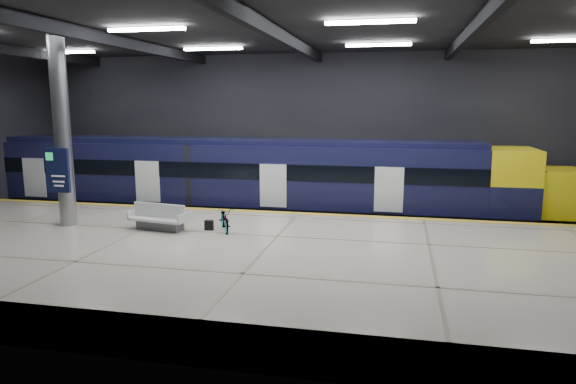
% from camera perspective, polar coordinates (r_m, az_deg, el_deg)
% --- Properties ---
extents(ground, '(30.00, 30.00, 0.00)m').
position_cam_1_polar(ground, '(18.80, -0.47, -7.41)').
color(ground, black).
rests_on(ground, ground).
extents(room_shell, '(30.10, 16.10, 8.05)m').
position_cam_1_polar(room_shell, '(17.96, -0.50, 10.30)').
color(room_shell, black).
rests_on(room_shell, ground).
extents(platform, '(30.00, 11.00, 1.10)m').
position_cam_1_polar(platform, '(16.32, -2.41, -8.10)').
color(platform, '#BDB2A0').
rests_on(platform, ground).
extents(safety_strip, '(30.00, 0.40, 0.01)m').
position_cam_1_polar(safety_strip, '(21.13, 1.16, -2.37)').
color(safety_strip, gold).
rests_on(safety_strip, platform).
extents(rails, '(30.00, 1.52, 0.16)m').
position_cam_1_polar(rails, '(23.99, 2.40, -3.41)').
color(rails, gray).
rests_on(rails, ground).
extents(train, '(29.40, 2.84, 3.79)m').
position_cam_1_polar(train, '(24.18, -3.64, 1.46)').
color(train, black).
rests_on(train, ground).
extents(bench, '(2.28, 1.23, 0.96)m').
position_cam_1_polar(bench, '(18.92, -14.06, -3.09)').
color(bench, '#595B60').
rests_on(bench, platform).
extents(bicycle, '(1.25, 1.74, 0.87)m').
position_cam_1_polar(bicycle, '(18.32, -7.03, -2.98)').
color(bicycle, '#99999E').
rests_on(bicycle, platform).
extents(pannier_bag, '(0.31, 0.20, 0.35)m').
position_cam_1_polar(pannier_bag, '(18.58, -8.77, -3.66)').
color(pannier_bag, black).
rests_on(pannier_bag, platform).
extents(info_column, '(0.90, 0.78, 6.90)m').
position_cam_1_polar(info_column, '(20.39, -23.82, 5.88)').
color(info_column, '#9EA0A5').
rests_on(info_column, platform).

